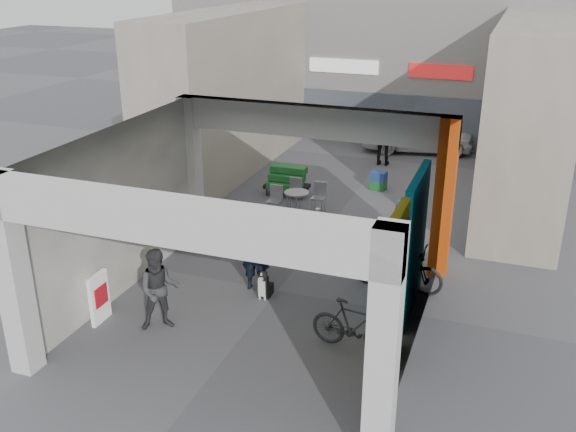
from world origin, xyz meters
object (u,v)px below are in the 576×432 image
at_px(man_back_turned, 160,290).
at_px(cafe_set, 296,202).
at_px(man_with_dog, 255,253).
at_px(man_elderly, 401,229).
at_px(produce_stand, 287,184).
at_px(white_van, 418,133).
at_px(bicycle_front, 397,267).
at_px(border_collie, 264,286).
at_px(bicycle_rear, 354,327).
at_px(man_crates, 384,139).

bearing_deg(man_back_turned, cafe_set, 53.08).
height_order(man_with_dog, man_elderly, man_with_dog).
distance_m(produce_stand, white_van, 6.57).
relative_size(cafe_set, bicycle_front, 0.72).
xyz_separation_m(border_collie, man_elderly, (2.25, 2.75, 0.48)).
height_order(bicycle_front, white_van, white_van).
xyz_separation_m(man_elderly, bicycle_front, (0.22, -1.48, -0.23)).
relative_size(man_back_turned, bicycle_front, 0.83).
bearing_deg(white_van, man_back_turned, 158.31).
distance_m(produce_stand, man_elderly, 5.07).
bearing_deg(border_collie, bicycle_front, 24.30).
bearing_deg(man_elderly, white_van, 99.17).
height_order(cafe_set, man_with_dog, man_with_dog).
height_order(cafe_set, man_back_turned, man_back_turned).
height_order(man_elderly, bicycle_front, man_elderly).
bearing_deg(man_back_turned, bicycle_front, 4.77).
height_order(man_elderly, bicycle_rear, man_elderly).
bearing_deg(cafe_set, white_van, 73.90).
bearing_deg(man_crates, produce_stand, 59.69).
relative_size(produce_stand, man_with_dog, 0.77).
height_order(man_back_turned, white_van, man_back_turned).
xyz_separation_m(man_crates, bicycle_front, (2.13, -8.51, -0.40)).
bearing_deg(man_elderly, man_back_turned, -126.80).
xyz_separation_m(produce_stand, man_elderly, (3.94, -3.17, 0.40)).
relative_size(border_collie, man_elderly, 0.44).
bearing_deg(bicycle_rear, cafe_set, 36.41).
distance_m(man_back_turned, white_van, 13.82).
distance_m(cafe_set, bicycle_rear, 6.71).
height_order(man_with_dog, bicycle_front, man_with_dog).
xyz_separation_m(border_collie, man_back_turned, (-1.36, -1.74, 0.54)).
relative_size(man_with_dog, bicycle_rear, 1.02).
bearing_deg(man_crates, man_with_dog, 83.48).
bearing_deg(bicycle_front, border_collie, 121.04).
distance_m(cafe_set, produce_stand, 1.44).
xyz_separation_m(border_collie, white_van, (1.11, 11.85, 0.41)).
bearing_deg(man_with_dog, man_crates, -100.51).
bearing_deg(man_with_dog, white_van, -103.62).
distance_m(border_collie, bicycle_rear, 2.54).
distance_m(border_collie, man_crates, 9.80).
bearing_deg(produce_stand, man_with_dog, -69.95).
height_order(border_collie, man_back_turned, man_back_turned).
bearing_deg(cafe_set, man_elderly, -30.83).
bearing_deg(cafe_set, produce_stand, 120.08).
bearing_deg(man_back_turned, border_collie, 18.61).
bearing_deg(produce_stand, man_crates, 68.64).
bearing_deg(bicycle_front, man_with_dog, 113.71).
xyz_separation_m(man_with_dog, man_elderly, (2.55, 2.48, -0.08)).
relative_size(man_elderly, white_van, 0.38).
height_order(cafe_set, border_collie, cafe_set).
distance_m(produce_stand, man_back_turned, 7.68).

